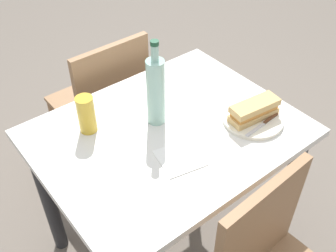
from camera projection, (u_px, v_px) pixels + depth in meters
ground_plane at (168, 241)px, 1.93m from camera, size 8.00×8.00×0.00m
dining_table at (168, 156)px, 1.54m from camera, size 0.93×0.73×0.72m
chair_near at (105, 103)px, 1.97m from camera, size 0.40×0.40×0.84m
plate_near at (253, 119)px, 1.49m from camera, size 0.23×0.23×0.01m
baguette_sandwich_near at (254, 110)px, 1.46m from camera, size 0.20×0.09×0.07m
knife_near at (264, 123)px, 1.46m from camera, size 0.18×0.02×0.01m
water_bottle at (155, 91)px, 1.40m from camera, size 0.07×0.07×0.33m
beer_glass at (86, 114)px, 1.41m from camera, size 0.06×0.06×0.14m
paper_napkin at (180, 158)px, 1.35m from camera, size 0.17×0.17×0.00m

